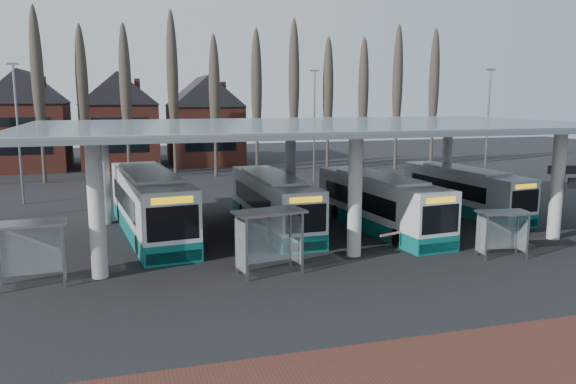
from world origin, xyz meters
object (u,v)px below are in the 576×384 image
object	(u,v)px
bus_1	(273,203)
bus_0	(150,205)
shelter_1	(268,227)
bus_3	(463,191)
bus_2	(379,204)
shelter_0	(30,239)
shelter_2	(502,223)

from	to	relation	value
bus_1	bus_0	bearing A→B (deg)	174.67
bus_0	shelter_1	world-z (taller)	bus_0
bus_1	bus_3	world-z (taller)	bus_1
bus_2	shelter_0	world-z (taller)	bus_2
shelter_0	shelter_2	bearing A→B (deg)	-8.59
bus_0	shelter_0	size ratio (longest dim) A/B	4.42
bus_0	shelter_0	distance (m)	9.30
bus_1	shelter_0	xyz separation A→B (m)	(-12.38, -7.19, 0.46)
bus_2	shelter_0	bearing A→B (deg)	-169.63
bus_0	shelter_2	distance (m)	18.96
shelter_1	bus_2	bearing A→B (deg)	27.63
bus_3	shelter_2	size ratio (longest dim) A/B	4.22
bus_1	shelter_2	bearing A→B (deg)	-46.08
shelter_2	bus_1	bearing A→B (deg)	144.14
bus_0	bus_2	bearing A→B (deg)	-17.47
bus_1	shelter_1	xyz separation A→B (m)	(-2.47, -8.37, 0.57)
bus_0	bus_2	xyz separation A→B (m)	(13.11, -2.55, -0.18)
bus_2	bus_3	distance (m)	8.27
bus_3	shelter_2	bearing A→B (deg)	-119.86
shelter_0	shelter_2	distance (m)	21.64
bus_3	shelter_1	size ratio (longest dim) A/B	3.37
bus_3	shelter_0	size ratio (longest dim) A/B	3.69
bus_0	bus_3	size ratio (longest dim) A/B	1.20
shelter_0	shelter_1	xyz separation A→B (m)	(9.91, -1.18, 0.11)
bus_2	shelter_2	size ratio (longest dim) A/B	4.49
bus_2	bus_3	bearing A→B (deg)	15.70
bus_3	bus_2	bearing A→B (deg)	-164.74
bus_0	bus_2	size ratio (longest dim) A/B	1.12
shelter_1	shelter_2	size ratio (longest dim) A/B	1.25
bus_0	shelter_2	world-z (taller)	bus_0
bus_1	shelter_0	distance (m)	14.32
bus_1	bus_3	xyz separation A→B (m)	(13.67, 0.92, -0.09)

